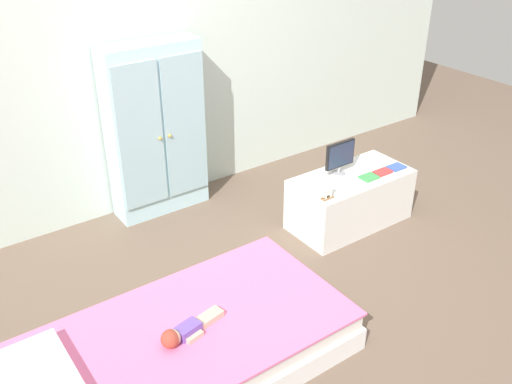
{
  "coord_description": "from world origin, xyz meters",
  "views": [
    {
      "loc": [
        -1.69,
        -2.25,
        2.34
      ],
      "look_at": [
        0.17,
        0.35,
        0.56
      ],
      "focal_mm": 39.94,
      "sensor_mm": 36.0,
      "label": 1
    }
  ],
  "objects_px": {
    "book_red": "(382,172)",
    "tv_stand": "(350,199)",
    "wardrobe": "(156,131)",
    "doll": "(182,333)",
    "book_blue": "(396,167)",
    "book_green": "(369,177)",
    "bed": "(182,350)",
    "rocking_horse_toy": "(328,192)",
    "tv_monitor": "(340,156)"
  },
  "relations": [
    {
      "from": "wardrobe",
      "to": "book_blue",
      "type": "xyz_separation_m",
      "value": [
        1.41,
        -1.14,
        -0.25
      ]
    },
    {
      "from": "book_blue",
      "to": "rocking_horse_toy",
      "type": "bearing_deg",
      "value": -176.12
    },
    {
      "from": "book_red",
      "to": "wardrobe",
      "type": "bearing_deg",
      "value": 138.01
    },
    {
      "from": "tv_monitor",
      "to": "book_blue",
      "type": "xyz_separation_m",
      "value": [
        0.42,
        -0.18,
        -0.14
      ]
    },
    {
      "from": "book_red",
      "to": "book_blue",
      "type": "height_order",
      "value": "book_red"
    },
    {
      "from": "bed",
      "to": "wardrobe",
      "type": "bearing_deg",
      "value": 66.32
    },
    {
      "from": "bed",
      "to": "wardrobe",
      "type": "xyz_separation_m",
      "value": [
        0.7,
        1.6,
        0.54
      ]
    },
    {
      "from": "tv_stand",
      "to": "tv_monitor",
      "type": "distance_m",
      "value": 0.36
    },
    {
      "from": "bed",
      "to": "book_red",
      "type": "height_order",
      "value": "book_red"
    },
    {
      "from": "bed",
      "to": "tv_monitor",
      "type": "height_order",
      "value": "tv_monitor"
    },
    {
      "from": "rocking_horse_toy",
      "to": "tv_monitor",
      "type": "bearing_deg",
      "value": 36.45
    },
    {
      "from": "book_red",
      "to": "book_blue",
      "type": "distance_m",
      "value": 0.15
    },
    {
      "from": "rocking_horse_toy",
      "to": "book_red",
      "type": "distance_m",
      "value": 0.58
    },
    {
      "from": "wardrobe",
      "to": "tv_monitor",
      "type": "bearing_deg",
      "value": -43.96
    },
    {
      "from": "doll",
      "to": "book_green",
      "type": "height_order",
      "value": "book_green"
    },
    {
      "from": "tv_monitor",
      "to": "rocking_horse_toy",
      "type": "xyz_separation_m",
      "value": [
        -0.31,
        -0.23,
        -0.09
      ]
    },
    {
      "from": "wardrobe",
      "to": "book_blue",
      "type": "bearing_deg",
      "value": -38.81
    },
    {
      "from": "wardrobe",
      "to": "book_red",
      "type": "bearing_deg",
      "value": -41.99
    },
    {
      "from": "rocking_horse_toy",
      "to": "book_blue",
      "type": "height_order",
      "value": "rocking_horse_toy"
    },
    {
      "from": "bed",
      "to": "book_green",
      "type": "relative_size",
      "value": 14.16
    },
    {
      "from": "doll",
      "to": "wardrobe",
      "type": "bearing_deg",
      "value": 66.43
    },
    {
      "from": "bed",
      "to": "doll",
      "type": "relative_size",
      "value": 4.63
    },
    {
      "from": "bed",
      "to": "tv_monitor",
      "type": "distance_m",
      "value": 1.86
    },
    {
      "from": "bed",
      "to": "book_green",
      "type": "distance_m",
      "value": 1.9
    },
    {
      "from": "bed",
      "to": "tv_stand",
      "type": "distance_m",
      "value": 1.85
    },
    {
      "from": "book_red",
      "to": "tv_stand",
      "type": "bearing_deg",
      "value": 153.84
    },
    {
      "from": "rocking_horse_toy",
      "to": "book_green",
      "type": "height_order",
      "value": "rocking_horse_toy"
    },
    {
      "from": "tv_monitor",
      "to": "book_red",
      "type": "distance_m",
      "value": 0.35
    },
    {
      "from": "doll",
      "to": "tv_monitor",
      "type": "xyz_separation_m",
      "value": [
        1.71,
        0.69,
        0.26
      ]
    },
    {
      "from": "book_green",
      "to": "wardrobe",
      "type": "bearing_deg",
      "value": 134.65
    },
    {
      "from": "rocking_horse_toy",
      "to": "book_blue",
      "type": "bearing_deg",
      "value": 3.88
    },
    {
      "from": "doll",
      "to": "rocking_horse_toy",
      "type": "bearing_deg",
      "value": 18.24
    },
    {
      "from": "bed",
      "to": "book_blue",
      "type": "xyz_separation_m",
      "value": [
        2.11,
        0.46,
        0.29
      ]
    },
    {
      "from": "bed",
      "to": "book_red",
      "type": "bearing_deg",
      "value": 13.31
    },
    {
      "from": "bed",
      "to": "book_green",
      "type": "xyz_separation_m",
      "value": [
        1.82,
        0.46,
        0.29
      ]
    },
    {
      "from": "tv_monitor",
      "to": "book_red",
      "type": "xyz_separation_m",
      "value": [
        0.27,
        -0.18,
        -0.14
      ]
    },
    {
      "from": "tv_monitor",
      "to": "book_red",
      "type": "height_order",
      "value": "tv_monitor"
    },
    {
      "from": "rocking_horse_toy",
      "to": "tv_stand",
      "type": "bearing_deg",
      "value": 22.18
    },
    {
      "from": "bed",
      "to": "tv_monitor",
      "type": "bearing_deg",
      "value": 20.83
    },
    {
      "from": "tv_stand",
      "to": "book_blue",
      "type": "xyz_separation_m",
      "value": [
        0.36,
        -0.1,
        0.21
      ]
    },
    {
      "from": "doll",
      "to": "rocking_horse_toy",
      "type": "height_order",
      "value": "rocking_horse_toy"
    },
    {
      "from": "doll",
      "to": "book_red",
      "type": "distance_m",
      "value": 2.05
    },
    {
      "from": "book_blue",
      "to": "tv_monitor",
      "type": "bearing_deg",
      "value": 156.88
    },
    {
      "from": "doll",
      "to": "tv_monitor",
      "type": "distance_m",
      "value": 1.86
    },
    {
      "from": "tv_stand",
      "to": "book_red",
      "type": "distance_m",
      "value": 0.31
    },
    {
      "from": "tv_monitor",
      "to": "book_green",
      "type": "distance_m",
      "value": 0.26
    },
    {
      "from": "doll",
      "to": "book_blue",
      "type": "xyz_separation_m",
      "value": [
        2.13,
        0.51,
        0.12
      ]
    },
    {
      "from": "tv_stand",
      "to": "tv_monitor",
      "type": "xyz_separation_m",
      "value": [
        -0.06,
        0.08,
        0.35
      ]
    },
    {
      "from": "tv_monitor",
      "to": "book_red",
      "type": "bearing_deg",
      "value": -33.59
    },
    {
      "from": "book_green",
      "to": "doll",
      "type": "bearing_deg",
      "value": -164.48
    }
  ]
}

